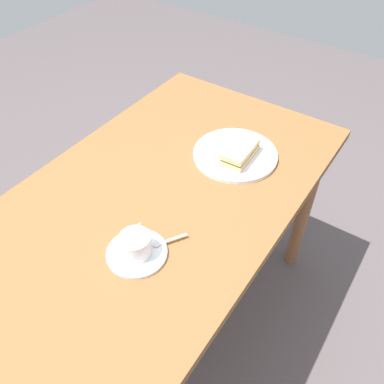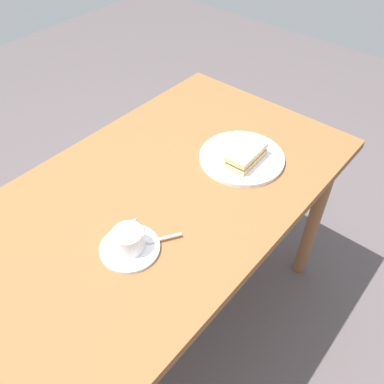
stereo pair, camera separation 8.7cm
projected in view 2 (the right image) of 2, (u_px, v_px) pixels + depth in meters
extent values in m
plane|color=#51484A|center=(167.00, 316.00, 1.74)|extent=(6.00, 6.00, 0.00)
cube|color=brown|center=(156.00, 196.00, 1.22)|extent=(1.32, 0.76, 0.03)
cylinder|color=brown|center=(199.00, 156.00, 1.95)|extent=(0.05, 0.05, 0.72)
cylinder|color=brown|center=(315.00, 218.00, 1.67)|extent=(0.05, 0.05, 0.72)
cylinder|color=white|center=(242.00, 158.00, 1.32)|extent=(0.28, 0.28, 0.01)
cube|color=#DFB47A|center=(245.00, 158.00, 1.29)|extent=(0.15, 0.08, 0.02)
cube|color=#67954B|center=(246.00, 155.00, 1.28)|extent=(0.14, 0.08, 0.01)
cube|color=#DCB280|center=(246.00, 152.00, 1.27)|extent=(0.15, 0.08, 0.02)
cylinder|color=silver|center=(130.00, 248.00, 1.05)|extent=(0.16, 0.16, 0.01)
cylinder|color=white|center=(128.00, 240.00, 1.03)|extent=(0.08, 0.08, 0.06)
cylinder|color=#AD804F|center=(127.00, 233.00, 1.01)|extent=(0.07, 0.07, 0.01)
torus|color=white|center=(134.00, 226.00, 1.06)|extent=(0.04, 0.03, 0.04)
cube|color=silver|center=(168.00, 237.00, 1.07)|extent=(0.07, 0.05, 0.00)
ellipsoid|color=silver|center=(151.00, 241.00, 1.06)|extent=(0.03, 0.03, 0.01)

